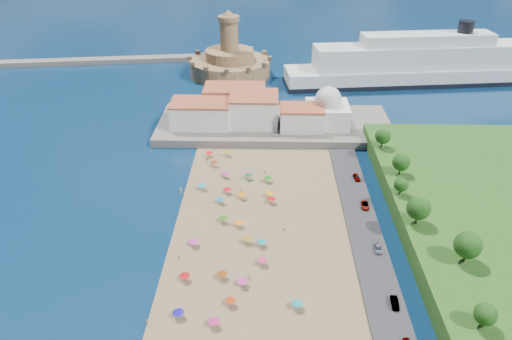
{
  "coord_description": "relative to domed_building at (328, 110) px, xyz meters",
  "views": [
    {
      "loc": [
        7.29,
        -105.86,
        80.87
      ],
      "look_at": [
        4.0,
        25.0,
        8.0
      ],
      "focal_mm": 35.0,
      "sensor_mm": 36.0,
      "label": 1
    }
  ],
  "objects": [
    {
      "name": "parked_cars",
      "position": [
        6.0,
        -69.82,
        -7.61
      ],
      "size": [
        2.46,
        71.82,
        1.43
      ],
      "color": "gray",
      "rests_on": "promenade"
    },
    {
      "name": "ground",
      "position": [
        -30.0,
        -71.0,
        -8.97
      ],
      "size": [
        700.0,
        700.0,
        0.0
      ],
      "primitive_type": "plane",
      "color": "#071938",
      "rests_on": "ground"
    },
    {
      "name": "waterfront_buildings",
      "position": [
        -33.05,
        2.64,
        -1.1
      ],
      "size": [
        57.0,
        29.0,
        11.0
      ],
      "color": "silver",
      "rests_on": "terrace"
    },
    {
      "name": "cruise_ship",
      "position": [
        51.77,
        58.31,
        -0.36
      ],
      "size": [
        134.66,
        35.61,
        29.09
      ],
      "color": "black",
      "rests_on": "ground"
    },
    {
      "name": "fortress",
      "position": [
        -42.0,
        67.0,
        -2.29
      ],
      "size": [
        40.0,
        40.0,
        32.4
      ],
      "color": "#A48052",
      "rests_on": "ground"
    },
    {
      "name": "jetty",
      "position": [
        -42.0,
        37.0,
        -7.77
      ],
      "size": [
        18.0,
        70.0,
        2.4
      ],
      "primitive_type": "cube",
      "color": "#59544C",
      "rests_on": "ground"
    },
    {
      "name": "hillside_trees",
      "position": [
        18.33,
        -79.65,
        1.35
      ],
      "size": [
        14.6,
        110.09,
        8.09
      ],
      "color": "#382314",
      "rests_on": "hillside"
    },
    {
      "name": "domed_building",
      "position": [
        0.0,
        0.0,
        0.0
      ],
      "size": [
        16.0,
        16.0,
        15.0
      ],
      "color": "silver",
      "rests_on": "terrace"
    },
    {
      "name": "terrace",
      "position": [
        -20.0,
        2.0,
        -7.47
      ],
      "size": [
        90.0,
        36.0,
        3.0
      ],
      "primitive_type": "cube",
      "color": "#59544C",
      "rests_on": "ground"
    },
    {
      "name": "beach_parasols",
      "position": [
        -31.41,
        -80.25,
        -6.83
      ],
      "size": [
        29.74,
        114.57,
        2.2
      ],
      "color": "gray",
      "rests_on": "beach"
    },
    {
      "name": "beachgoers",
      "position": [
        -37.42,
        -74.04,
        -7.86
      ],
      "size": [
        31.99,
        102.15,
        1.82
      ],
      "color": "tan",
      "rests_on": "beach"
    },
    {
      "name": "breakwater",
      "position": [
        -140.0,
        82.0,
        -7.67
      ],
      "size": [
        199.03,
        34.77,
        2.6
      ],
      "primitive_type": "cube",
      "rotation": [
        0.0,
        0.0,
        0.14
      ],
      "color": "#59544C",
      "rests_on": "ground"
    }
  ]
}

